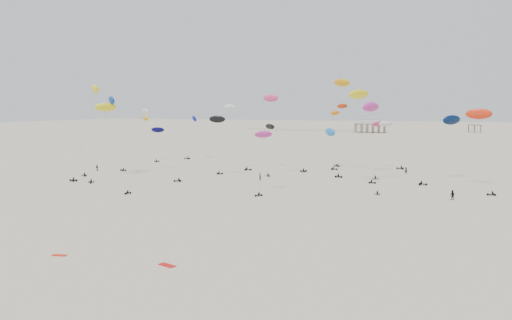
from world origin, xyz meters
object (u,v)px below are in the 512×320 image
at_px(pavilion_main, 370,127).
at_px(rig_4, 108,110).
at_px(rig_9, 142,122).
at_px(spectator_0, 260,181).
at_px(rig_0, 270,112).
at_px(pavilion_small, 475,127).

xyz_separation_m(pavilion_main, rig_4, (-36.00, -249.83, 13.12)).
bearing_deg(rig_9, spectator_0, -86.41).
xyz_separation_m(rig_4, spectator_0, (41.02, 4.34, -17.34)).
height_order(pavilion_main, rig_4, rig_4).
relative_size(pavilion_main, spectator_0, 9.26).
distance_m(pavilion_main, rig_0, 235.30).
distance_m(rig_0, rig_9, 37.19).
xyz_separation_m(rig_9, spectator_0, (37.79, -6.39, -13.82)).
height_order(pavilion_small, rig_0, rig_0).
height_order(pavilion_main, spectator_0, pavilion_main).
bearing_deg(pavilion_main, pavilion_small, 23.20).
relative_size(rig_0, spectator_0, 9.50).
relative_size(pavilion_main, rig_9, 1.17).
xyz_separation_m(pavilion_main, rig_9, (-32.76, -239.11, 9.60)).
xyz_separation_m(rig_0, spectator_0, (0.96, -10.57, -16.92)).
bearing_deg(pavilion_small, pavilion_main, -156.80).
distance_m(pavilion_small, spectator_0, 283.07).
distance_m(pavilion_main, rig_4, 252.75).
relative_size(pavilion_small, rig_0, 0.42).
distance_m(rig_4, rig_9, 11.74).
relative_size(pavilion_main, rig_4, 0.99).
bearing_deg(rig_0, rig_9, -18.75).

